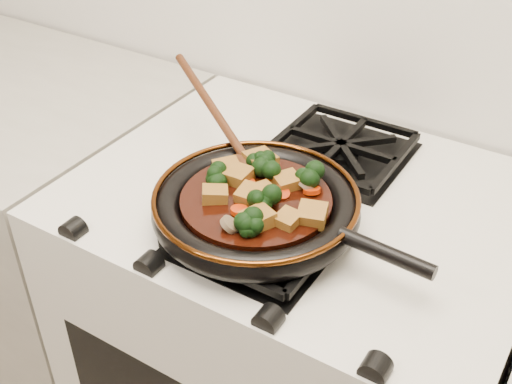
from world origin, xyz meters
The scene contains 32 objects.
stove centered at (0.00, 1.69, 0.45)m, with size 0.76×0.60×0.90m, color silver.
burner_grate_front centered at (0.00, 1.55, 0.91)m, with size 0.23×0.23×0.03m, color black, non-canonical shape.
burner_grate_back centered at (0.00, 1.83, 0.91)m, with size 0.23×0.23×0.03m, color black, non-canonical shape.
skillet centered at (-0.02, 1.57, 0.94)m, with size 0.44×0.32×0.05m.
braising_sauce centered at (-0.02, 1.57, 0.95)m, with size 0.23×0.23×0.02m, color black.
tofu_cube_0 centered at (0.08, 1.57, 0.97)m, with size 0.04×0.04×0.02m, color #906021.
tofu_cube_1 centered at (-0.02, 1.56, 0.97)m, with size 0.04×0.03×0.02m, color #906021.
tofu_cube_2 centered at (-0.09, 1.60, 0.97)m, with size 0.04×0.04×0.02m, color #906021.
tofu_cube_3 centered at (-0.07, 1.53, 0.97)m, with size 0.04×0.03×0.02m, color #906021.
tofu_cube_4 centered at (-0.05, 1.64, 0.97)m, with size 0.03×0.03×0.02m, color #906021.
tofu_cube_5 centered at (0.01, 1.62, 0.97)m, with size 0.04×0.04×0.02m, color #906021.
tofu_cube_6 centered at (-0.07, 1.59, 0.97)m, with size 0.04×0.04×0.02m, color #906021.
tofu_cube_7 centered at (-0.06, 1.65, 0.97)m, with size 0.04×0.05×0.02m, color #906021.
tofu_cube_8 centered at (0.02, 1.52, 0.97)m, with size 0.04×0.04×0.02m, color #906021.
tofu_cube_9 centered at (-0.01, 1.57, 0.97)m, with size 0.04×0.04×0.02m, color #906021.
tofu_cube_10 centered at (0.05, 1.54, 0.97)m, with size 0.03×0.03×0.02m, color #906021.
broccoli_floret_0 centered at (-0.03, 1.64, 0.97)m, with size 0.06×0.06×0.05m, color black, non-canonical shape.
broccoli_floret_1 centered at (0.02, 1.49, 0.97)m, with size 0.06×0.06×0.05m, color black, non-canonical shape.
broccoli_floret_2 centered at (-0.06, 1.64, 0.97)m, with size 0.06×0.06×0.05m, color black, non-canonical shape.
broccoli_floret_3 centered at (-0.08, 1.57, 0.97)m, with size 0.06×0.06×0.05m, color black, non-canonical shape.
broccoli_floret_4 centered at (0.00, 1.55, 0.97)m, with size 0.06×0.06×0.05m, color black, non-canonical shape.
broccoli_floret_5 centered at (0.02, 1.64, 0.97)m, with size 0.06×0.06×0.05m, color black, non-canonical shape.
carrot_coin_0 centered at (0.05, 1.62, 0.96)m, with size 0.03×0.03×0.01m, color #B82905.
carrot_coin_1 centered at (-0.05, 1.59, 0.96)m, with size 0.03×0.03×0.01m, color #B82905.
carrot_coin_2 centered at (0.01, 1.59, 0.96)m, with size 0.03×0.03×0.01m, color #B82905.
carrot_coin_3 centered at (-0.02, 1.63, 0.96)m, with size 0.03×0.03×0.01m, color #B82905.
carrot_coin_4 centered at (-0.02, 1.52, 0.96)m, with size 0.03×0.03×0.01m, color #B82905.
carrot_coin_5 centered at (-0.10, 1.59, 0.96)m, with size 0.03×0.03×0.01m, color #B82905.
mushroom_slice_0 centered at (0.04, 1.63, 0.97)m, with size 0.03×0.03×0.01m, color brown.
mushroom_slice_1 centered at (-0.01, 1.49, 0.97)m, with size 0.03×0.03×0.01m, color brown.
mushroom_slice_2 centered at (-0.06, 1.64, 0.97)m, with size 0.03×0.03×0.01m, color brown.
wooden_spoon centered at (-0.15, 1.68, 0.99)m, with size 0.16×0.11×0.29m.
Camera 1 is at (0.39, 0.91, 1.53)m, focal length 45.00 mm.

